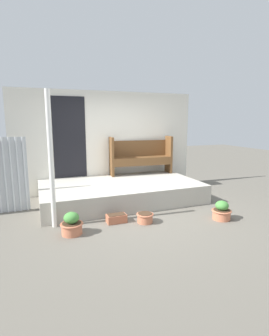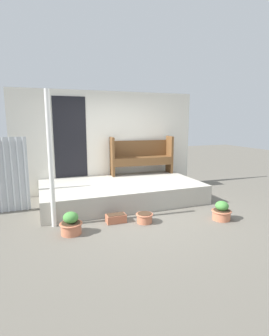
# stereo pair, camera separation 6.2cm
# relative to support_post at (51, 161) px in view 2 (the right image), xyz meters

# --- Properties ---
(ground_plane) EXTENTS (24.00, 24.00, 0.00)m
(ground_plane) POSITION_rel_support_post_xyz_m (1.65, 0.07, -1.18)
(ground_plane) COLOR #666056
(porch_slab) EXTENTS (3.62, 2.02, 0.43)m
(porch_slab) POSITION_rel_support_post_xyz_m (1.58, 1.08, -0.97)
(porch_slab) COLOR #B7B2A5
(porch_slab) RESTS_ON ground_plane
(house_wall) EXTENTS (4.82, 0.08, 2.60)m
(house_wall) POSITION_rel_support_post_xyz_m (1.54, 2.11, 0.12)
(house_wall) COLOR white
(house_wall) RESTS_ON ground_plane
(support_post) EXTENTS (0.08, 0.08, 2.37)m
(support_post) POSITION_rel_support_post_xyz_m (0.00, 0.00, 0.00)
(support_post) COLOR white
(support_post) RESTS_ON ground_plane
(bench) EXTENTS (1.70, 0.52, 1.01)m
(bench) POSITION_rel_support_post_xyz_m (2.42, 1.87, -0.23)
(bench) COLOR brown
(bench) RESTS_ON porch_slab
(flower_pot_left) EXTENTS (0.38, 0.38, 0.38)m
(flower_pot_left) POSITION_rel_support_post_xyz_m (0.24, -0.43, -1.02)
(flower_pot_left) COLOR #C67251
(flower_pot_left) RESTS_ON ground_plane
(flower_pot_middle) EXTENTS (0.32, 0.32, 0.18)m
(flower_pot_middle) POSITION_rel_support_post_xyz_m (1.57, -0.40, -1.08)
(flower_pot_middle) COLOR #C67251
(flower_pot_middle) RESTS_ON ground_plane
(flower_pot_right) EXTENTS (0.37, 0.37, 0.36)m
(flower_pot_right) POSITION_rel_support_post_xyz_m (3.00, -0.77, -1.03)
(flower_pot_right) COLOR #C67251
(flower_pot_right) RESTS_ON ground_plane
(planter_box_rect) EXTENTS (0.36, 0.21, 0.16)m
(planter_box_rect) POSITION_rel_support_post_xyz_m (1.08, -0.20, -1.11)
(planter_box_rect) COLOR #B76647
(planter_box_rect) RESTS_ON ground_plane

